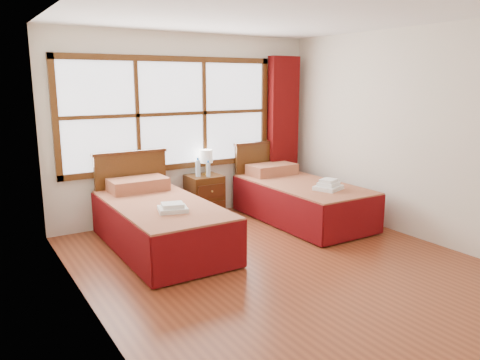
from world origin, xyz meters
TOP-DOWN VIEW (x-y plane):
  - floor at (0.00, 0.00)m, footprint 4.50×4.50m
  - ceiling at (0.00, 0.00)m, footprint 4.50×4.50m
  - wall_back at (0.00, 2.25)m, footprint 4.00×0.00m
  - wall_left at (-2.00, 0.00)m, footprint 0.00×4.50m
  - wall_right at (2.00, 0.00)m, footprint 0.00×4.50m
  - window at (-0.25, 2.21)m, footprint 3.16×0.06m
  - curtain at (1.60, 2.11)m, footprint 0.50×0.16m
  - bed_left at (-0.90, 1.20)m, footprint 1.07×2.09m
  - bed_right at (1.22, 1.20)m, footprint 1.06×2.08m
  - nightstand at (0.13, 1.99)m, footprint 0.47×0.46m
  - towels_left at (-0.92, 0.74)m, footprint 0.36×0.34m
  - towels_right at (1.26, 0.65)m, footprint 0.41×0.39m
  - lamp at (0.19, 2.04)m, footprint 0.19×0.19m
  - bottle_near at (0.02, 1.98)m, footprint 0.07×0.07m
  - bottle_far at (0.14, 1.90)m, footprint 0.06×0.06m

SIDE VIEW (x-z plane):
  - floor at x=0.00m, z-range 0.00..0.00m
  - bed_right at x=1.22m, z-range -0.20..0.83m
  - nightstand at x=0.13m, z-range 0.00..0.63m
  - bed_left at x=-0.90m, z-range -0.20..0.84m
  - towels_left at x=-0.92m, z-range 0.55..0.64m
  - towels_right at x=1.26m, z-range 0.53..0.67m
  - bottle_far at x=0.14m, z-range 0.62..0.84m
  - bottle_near at x=0.02m, z-range 0.61..0.88m
  - lamp at x=0.19m, z-range 0.70..1.06m
  - curtain at x=1.60m, z-range 0.02..2.32m
  - wall_back at x=0.00m, z-range -0.70..3.30m
  - wall_left at x=-2.00m, z-range -0.95..3.55m
  - wall_right at x=2.00m, z-range -0.95..3.55m
  - window at x=-0.25m, z-range 0.72..2.28m
  - ceiling at x=0.00m, z-range 2.60..2.60m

